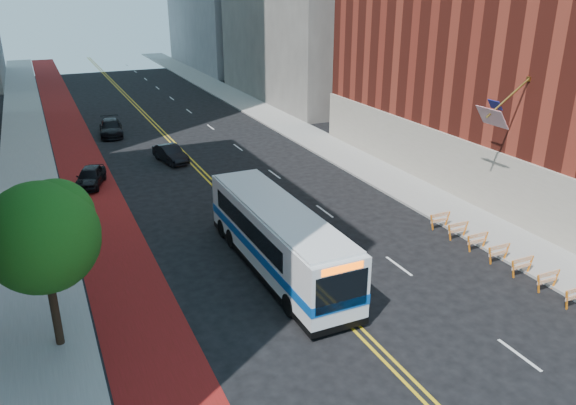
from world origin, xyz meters
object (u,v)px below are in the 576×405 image
(street_tree, at_px, (43,233))
(car_b, at_px, (170,154))
(car_c, at_px, (111,128))
(car_a, at_px, (90,177))
(transit_bus, at_px, (277,237))

(street_tree, bearing_deg, car_b, 66.34)
(street_tree, bearing_deg, car_c, 78.49)
(car_a, bearing_deg, street_tree, -80.76)
(car_a, height_order, car_b, car_a)
(transit_bus, bearing_deg, car_c, 96.43)
(car_b, bearing_deg, transit_bus, -99.80)
(transit_bus, xyz_separation_m, car_b, (-0.57, 19.97, -1.11))
(street_tree, distance_m, transit_bus, 11.01)
(car_b, distance_m, car_c, 10.96)
(transit_bus, xyz_separation_m, car_a, (-7.05, 16.72, -1.09))
(car_b, bearing_deg, street_tree, -125.09)
(street_tree, height_order, car_a, street_tree)
(car_a, relative_size, car_c, 0.81)
(street_tree, height_order, transit_bus, street_tree)
(car_a, relative_size, car_b, 0.99)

